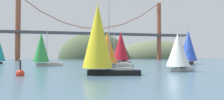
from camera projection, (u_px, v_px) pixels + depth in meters
The scene contains 12 objects.
ground_plane at pixel (170, 75), 28.24m from camera, with size 360.00×360.00×0.00m, color #426075.
headland_right at pixel (157, 59), 172.62m from camera, with size 70.84×44.00×31.47m, color #5B6647.
headland_center at pixel (94, 59), 161.35m from camera, with size 56.60×44.00×43.59m, color #4C5B3D.
suspension_bridge at pixel (94, 32), 121.67m from camera, with size 122.18×6.00×37.49m.
sailboat_yellow_sail at pixel (99, 38), 28.92m from camera, with size 8.92×5.35×11.29m.
sailboat_white_mainsail at pixel (178, 51), 35.05m from camera, with size 7.15×5.97×7.69m.
sailboat_crimson_sail at pixel (121, 47), 73.51m from camera, with size 9.79×10.44×12.23m.
sailboat_red_spinnaker at pixel (187, 50), 69.24m from camera, with size 5.53×9.70×10.23m.
sailboat_orange_sail at pixel (108, 49), 46.18m from camera, with size 8.27×4.48×9.58m.
sailboat_blue_spinnaker at pixel (188, 47), 63.80m from camera, with size 9.52×9.41×11.52m.
sailboat_green_sail at pixel (42, 49), 52.53m from camera, with size 8.11×4.98×9.94m.
channel_buoy at pixel (20, 73), 27.02m from camera, with size 1.10×1.10×2.64m.
Camera 1 is at (-13.82, -26.05, 2.79)m, focal length 31.91 mm.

